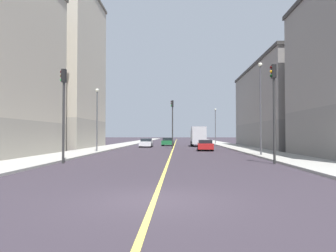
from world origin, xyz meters
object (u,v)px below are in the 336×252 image
street_lamp_left_near (261,100)px  car_red (205,145)px  traffic_light_right_near (63,103)px  car_green (168,142)px  street_lamp_right_near (97,113)px  box_truck (198,136)px  car_white (146,143)px  traffic_light_left_near (274,100)px  building_left_mid (291,107)px  street_lamp_left_far (215,122)px  traffic_light_median_far (172,118)px  building_right_midblock (55,70)px

street_lamp_left_near → car_red: size_ratio=1.94×
traffic_light_right_near → car_green: (5.98, 33.12, -3.44)m
traffic_light_right_near → street_lamp_right_near: size_ratio=0.95×
car_green → box_truck: 5.84m
street_lamp_right_near → traffic_light_right_near: bearing=-85.5°
car_white → street_lamp_right_near: bearing=-104.9°
traffic_light_right_near → street_lamp_right_near: (-0.98, 12.42, 0.17)m
traffic_light_left_near → car_red: size_ratio=1.55×
building_left_mid → traffic_light_right_near: bearing=-134.0°
traffic_light_left_near → traffic_light_right_near: 14.13m
car_green → car_white: size_ratio=1.07×
street_lamp_right_near → street_lamp_left_far: bearing=60.6°
street_lamp_right_near → car_red: 13.39m
traffic_light_median_far → car_white: size_ratio=1.66×
traffic_light_left_near → car_green: traffic_light_left_near is taller
building_right_midblock → car_white: (12.96, 3.56, -10.69)m
building_right_midblock → car_green: 21.65m
traffic_light_left_near → car_green: bearing=103.8°
street_lamp_left_near → box_truck: size_ratio=1.16×
car_green → car_white: bearing=-116.5°
car_green → street_lamp_left_near: bearing=-70.6°
car_white → box_truck: (8.18, 3.53, 1.04)m
traffic_light_median_far → car_white: traffic_light_median_far is taller
traffic_light_right_near → street_lamp_left_near: (15.15, 7.16, 0.94)m
building_right_midblock → traffic_light_median_far: size_ratio=3.40×
building_left_mid → street_lamp_right_near: 28.30m
building_right_midblock → car_white: size_ratio=5.65×
street_lamp_left_near → car_red: 11.56m
car_white → traffic_light_left_near: bearing=-67.2°
traffic_light_median_far → box_truck: 9.69m
car_white → building_left_mid: bearing=-4.7°
traffic_light_right_near → car_white: (2.86, 26.86, -3.46)m
car_red → box_truck: box_truck is taller
street_lamp_left_near → car_green: 27.88m
building_left_mid → building_right_midblock: building_right_midblock is taller
traffic_light_right_near → street_lamp_left_near: size_ratio=0.78×
street_lamp_left_near → car_white: bearing=121.9°
building_right_midblock → street_lamp_left_near: bearing=-32.6°
street_lamp_left_near → traffic_light_right_near: bearing=-154.7°
traffic_light_median_far → car_green: size_ratio=1.55×
traffic_light_median_far → traffic_light_left_near: bearing=-72.0°
traffic_light_left_near → car_white: 29.35m
car_red → car_white: car_white is taller
building_right_midblock → street_lamp_right_near: building_right_midblock is taller
building_right_midblock → traffic_light_left_near: bearing=-43.9°
traffic_light_left_near → traffic_light_median_far: 23.12m
street_lamp_right_near → box_truck: (12.03, 17.97, -2.59)m
traffic_light_left_near → street_lamp_left_far: size_ratio=0.95×
street_lamp_left_far → box_truck: street_lamp_left_far is taller
street_lamp_left_far → car_white: size_ratio=1.73×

